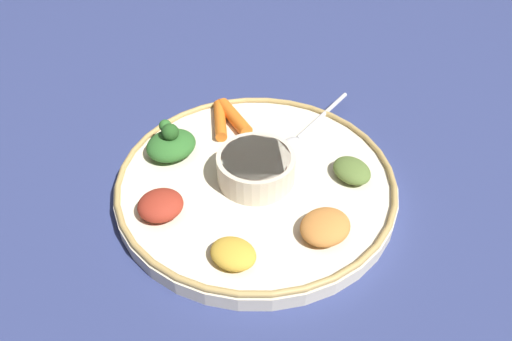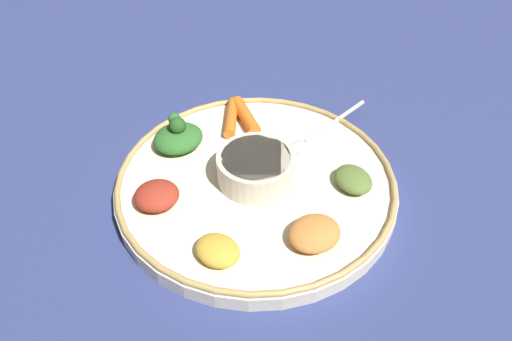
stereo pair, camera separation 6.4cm
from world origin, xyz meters
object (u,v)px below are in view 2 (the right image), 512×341
object	(u,v)px
spoon	(317,134)
greens_pile	(178,136)
carrot_near_spoon	(244,114)
center_bowl	(256,167)
carrot_outer	(232,115)

from	to	relation	value
spoon	greens_pile	xyz separation A→B (m)	(0.11, -0.17, 0.01)
greens_pile	carrot_near_spoon	distance (m)	0.11
spoon	carrot_near_spoon	bearing A→B (deg)	-86.66
spoon	carrot_near_spoon	xyz separation A→B (m)	(0.01, -0.12, 0.01)
center_bowl	carrot_near_spoon	world-z (taller)	center_bowl
spoon	carrot_outer	bearing A→B (deg)	-82.69
spoon	carrot_near_spoon	size ratio (longest dim) A/B	2.07
center_bowl	greens_pile	size ratio (longest dim) A/B	1.10
center_bowl	spoon	distance (m)	0.13
greens_pile	center_bowl	bearing A→B (deg)	83.18
center_bowl	carrot_outer	distance (m)	0.14
carrot_outer	greens_pile	bearing A→B (deg)	-24.02
greens_pile	carrot_near_spoon	world-z (taller)	greens_pile
center_bowl	carrot_near_spoon	size ratio (longest dim) A/B	1.25
center_bowl	greens_pile	xyz separation A→B (m)	(-0.02, -0.13, -0.00)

